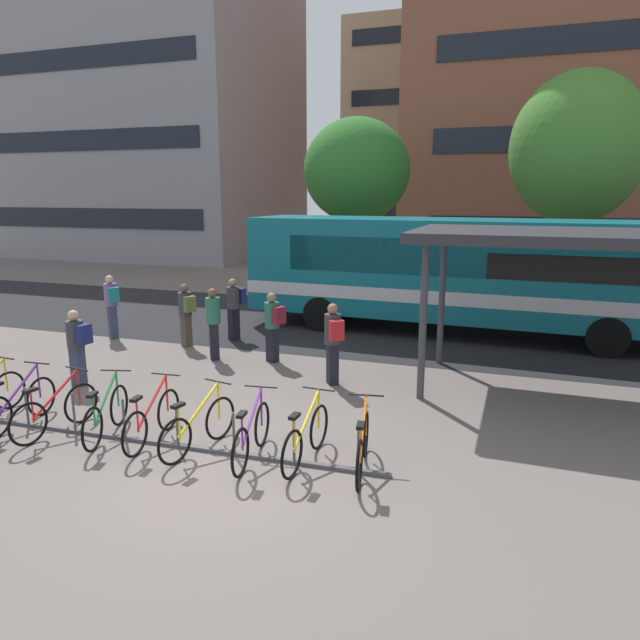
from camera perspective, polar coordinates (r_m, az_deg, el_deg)
The scene contains 24 objects.
ground at distance 8.50m, azimuth -9.30°, elevation -14.85°, with size 200.00×200.00×0.00m, color #6B605B.
bus_lane_asphalt at distance 17.03m, azimuth 5.92°, elevation -0.69°, with size 80.00×7.20×0.01m, color #232326.
city_bus at distance 16.37m, azimuth 13.66°, elevation 4.80°, with size 12.12×3.05×3.20m.
bike_rack at distance 9.60m, azimuth -16.55°, elevation -11.30°, with size 7.69×0.35×0.70m.
parked_bicycle_purple_1 at distance 11.02m, azimuth -27.91°, elevation -7.52°, with size 0.52×1.72×0.99m.
parked_bicycle_red_2 at distance 10.43m, azimuth -24.97°, elevation -8.30°, with size 0.52×1.71×0.99m.
parked_bicycle_green_3 at distance 9.97m, azimuth -20.63°, elevation -8.88°, with size 0.64×1.67×0.99m.
parked_bicycle_red_4 at distance 9.54m, azimuth -16.45°, elevation -9.54°, with size 0.52×1.72×0.99m.
parked_bicycle_yellow_5 at distance 9.07m, azimuth -12.08°, elevation -10.48°, with size 0.54×1.70×0.99m.
parked_bicycle_purple_6 at distance 8.66m, azimuth -6.85°, elevation -11.43°, with size 0.52×1.72×0.99m.
parked_bicycle_yellow_7 at distance 8.52m, azimuth -1.40°, elevation -11.74°, with size 0.52×1.72×0.99m.
parked_bicycle_orange_8 at distance 8.27m, azimuth 4.29°, elevation -12.56°, with size 0.52×1.71×0.99m.
transit_shelter at distance 11.82m, azimuth 26.52°, elevation 6.99°, with size 6.98×3.43×3.20m.
commuter_grey_pack_0 at distance 13.69m, azimuth -10.66°, elevation 0.15°, with size 0.56×0.60×1.72m.
commuter_navy_pack_1 at distance 12.63m, azimuth -23.16°, elevation -2.10°, with size 0.55×0.38×1.59m.
commuter_navy_pack_2 at distance 15.44m, azimuth -8.58°, elevation 1.52°, with size 0.49×0.60×1.68m.
commuter_maroon_pack_3 at distance 13.28m, azimuth -4.74°, elevation -0.28°, with size 0.60×0.51×1.65m.
commuter_olive_pack_4 at distance 15.00m, azimuth -13.28°, elevation 0.91°, with size 0.61×0.53×1.64m.
commuter_teal_pack_5 at distance 16.40m, azimuth -20.16°, elevation 1.67°, with size 0.60×0.55×1.74m.
commuter_red_pack_6 at distance 11.65m, azimuth 1.33°, elevation -1.87°, with size 0.55×0.60×1.71m.
street_tree_0 at distance 23.05m, azimuth 3.69°, elevation 14.70°, with size 4.15×4.15×6.78m.
street_tree_1 at distance 21.80m, azimuth 24.40°, elevation 15.39°, with size 4.44×4.44×7.90m.
building_left_wing at distance 40.92m, azimuth -17.29°, elevation 18.39°, with size 17.98×13.00×16.82m.
building_centre_block at distance 48.23m, azimuth 12.55°, elevation 17.38°, with size 14.32×10.81×16.32m.
Camera 1 is at (3.66, -6.61, 3.90)m, focal length 31.93 mm.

